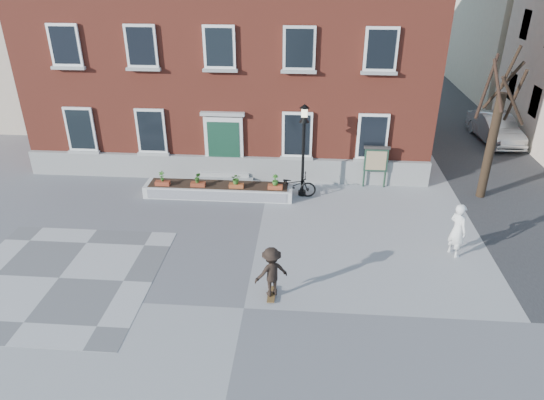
# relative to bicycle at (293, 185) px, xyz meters

# --- Properties ---
(ground) EXTENTS (100.00, 100.00, 0.00)m
(ground) POSITION_rel_bicycle_xyz_m (-1.10, -7.41, -0.51)
(ground) COLOR gray
(ground) RESTS_ON ground
(checker_patch) EXTENTS (6.00, 6.00, 0.01)m
(checker_patch) POSITION_rel_bicycle_xyz_m (-7.10, -6.41, -0.51)
(checker_patch) COLOR #5A5A5D
(checker_patch) RESTS_ON ground
(bicycle) EXTENTS (1.96, 0.69, 1.03)m
(bicycle) POSITION_rel_bicycle_xyz_m (0.00, 0.00, 0.00)
(bicycle) COLOR black
(bicycle) RESTS_ON ground
(parked_car) EXTENTS (1.93, 4.64, 1.49)m
(parked_car) POSITION_rel_bicycle_xyz_m (10.67, 7.64, 0.23)
(parked_car) COLOR #B3B6B8
(parked_car) RESTS_ON ground
(bystander) EXTENTS (0.72, 0.82, 1.90)m
(bystander) POSITION_rel_bicycle_xyz_m (5.62, -4.05, 0.44)
(bystander) COLOR white
(bystander) RESTS_ON ground
(brick_building) EXTENTS (18.40, 10.85, 12.60)m
(brick_building) POSITION_rel_bicycle_xyz_m (-3.10, 6.57, 5.79)
(brick_building) COLOR brown
(brick_building) RESTS_ON ground
(planter_assembly) EXTENTS (6.20, 1.12, 1.15)m
(planter_assembly) POSITION_rel_bicycle_xyz_m (-3.08, -0.23, -0.21)
(planter_assembly) COLOR silver
(planter_assembly) RESTS_ON ground
(bare_tree) EXTENTS (1.83, 1.83, 6.16)m
(bare_tree) POSITION_rel_bicycle_xyz_m (7.91, 0.60, 2.28)
(bare_tree) COLOR #302215
(bare_tree) RESTS_ON ground
(lamp_post) EXTENTS (0.40, 0.40, 3.93)m
(lamp_post) POSITION_rel_bicycle_xyz_m (0.40, 0.14, 2.03)
(lamp_post) COLOR black
(lamp_post) RESTS_ON ground
(notice_board) EXTENTS (1.10, 0.16, 1.87)m
(notice_board) POSITION_rel_bicycle_xyz_m (3.51, 1.20, 0.75)
(notice_board) COLOR #1A3526
(notice_board) RESTS_ON ground
(skateboarder) EXTENTS (1.17, 0.99, 1.65)m
(skateboarder) POSITION_rel_bicycle_xyz_m (-0.35, -6.77, 0.35)
(skateboarder) COLOR brown
(skateboarder) RESTS_ON ground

